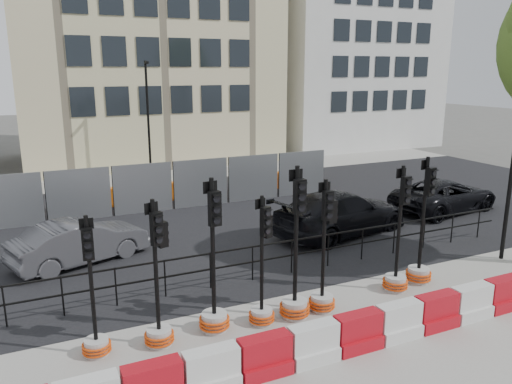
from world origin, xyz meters
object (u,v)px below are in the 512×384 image
traffic_signal_a (95,328)px  car_c (341,213)px  traffic_signal_d (262,295)px  traffic_signal_h (420,258)px

traffic_signal_a → car_c: bearing=32.9°
traffic_signal_d → car_c: (5.20, 4.58, 0.05)m
traffic_signal_d → car_c: traffic_signal_d is taller
traffic_signal_d → traffic_signal_a: bearing=158.0°
traffic_signal_h → car_c: 4.34m
traffic_signal_a → traffic_signal_d: 3.57m
traffic_signal_d → traffic_signal_h: bearing=-15.1°
traffic_signal_a → car_c: 9.78m
traffic_signal_h → car_c: size_ratio=0.62×
traffic_signal_h → car_c: bearing=71.9°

